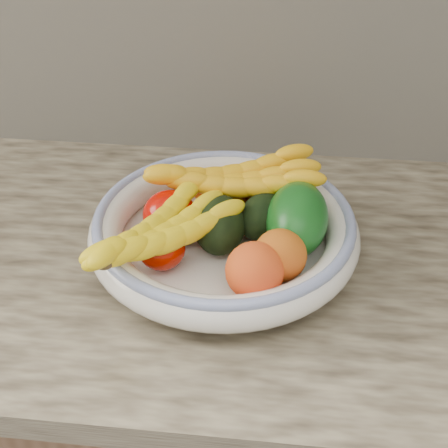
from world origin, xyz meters
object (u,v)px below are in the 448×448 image
at_px(fruit_bowl, 224,230).
at_px(green_mango, 297,219).
at_px(banana_bunch_back, 233,183).
at_px(banana_bunch_front, 160,237).

distance_m(fruit_bowl, green_mango, 0.11).
distance_m(fruit_bowl, banana_bunch_back, 0.08).
bearing_deg(green_mango, fruit_bowl, -178.63).
height_order(banana_bunch_back, banana_bunch_front, banana_bunch_back).
xyz_separation_m(fruit_bowl, banana_bunch_back, (0.01, 0.07, 0.04)).
height_order(green_mango, banana_bunch_back, green_mango).
height_order(green_mango, banana_bunch_front, green_mango).
xyz_separation_m(banana_bunch_back, banana_bunch_front, (-0.09, -0.14, -0.01)).
bearing_deg(fruit_bowl, banana_bunch_front, -138.74).
distance_m(banana_bunch_back, banana_bunch_front, 0.16).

